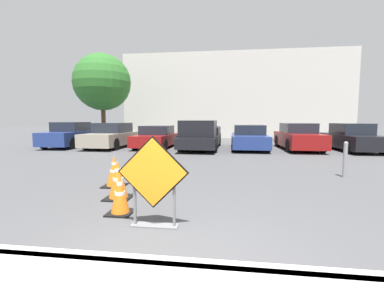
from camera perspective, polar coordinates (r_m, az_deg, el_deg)
The scene contains 16 objects.
ground_plane at distance 12.70m, azimuth 4.87°, elevation -2.08°, with size 96.00×96.00×0.00m, color #4C4C4F.
curb_lip at distance 3.08m, azimuth -4.33°, elevation -25.67°, with size 31.03×0.20×0.14m.
road_closed_sign at distance 3.98m, azimuth -8.62°, elevation -7.81°, with size 1.11×0.20×1.42m.
traffic_cone_nearest at distance 4.78m, azimuth -15.72°, elevation -10.57°, with size 0.44×0.44×0.74m.
traffic_cone_second at distance 5.65m, azimuth -16.10°, elevation -7.60°, with size 0.53×0.53×0.83m.
traffic_cone_third at distance 6.69m, azimuth -16.88°, elevation -5.81°, with size 0.53×0.53×0.78m.
parked_car_nearest at distance 17.41m, azimuth -25.32°, elevation 1.76°, with size 1.96×4.35×1.51m.
parked_car_second at distance 16.13m, azimuth -17.25°, elevation 1.72°, with size 2.01×4.67×1.46m.
parked_car_third at distance 15.38m, azimuth -7.83°, elevation 1.47°, with size 2.05×4.28×1.30m.
pickup_truck at distance 14.42m, azimuth 1.95°, elevation 1.75°, with size 2.16×5.59×1.62m.
parked_car_fourth at distance 14.79m, azimuth 12.55°, elevation 1.35°, with size 1.98×4.33×1.36m.
parked_car_fifth at distance 15.42m, azimuth 22.49°, elevation 1.41°, with size 1.86×4.50×1.46m.
parked_car_sixth at distance 16.14m, azimuth 31.91°, elevation 1.11°, with size 1.86×4.31×1.46m.
bollard_nearest at distance 8.58m, azimuth 30.89°, elevation -2.79°, with size 0.12×0.12×1.04m.
building_facade_backdrop at distance 25.66m, azimuth 9.22°, elevation 10.21°, with size 20.31×5.00×7.64m.
street_tree_behind_lot at distance 20.50m, azimuth -19.30°, elevation 12.80°, with size 4.13×4.13×6.47m.
Camera 1 is at (0.55, -2.58, 1.66)m, focal length 24.00 mm.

